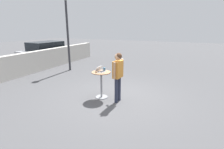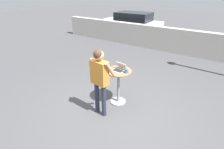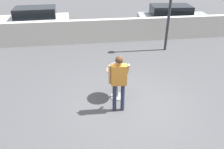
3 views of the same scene
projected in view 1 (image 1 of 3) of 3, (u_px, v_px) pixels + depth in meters
The scene contains 8 objects.
ground_plane at pixel (117, 97), 6.46m from camera, with size 50.00×50.00×0.00m, color #4C4C4F.
pavement_kerb at pixel (10, 67), 8.53m from camera, with size 14.50×0.35×1.17m.
cafe_table at pixel (101, 81), 6.28m from camera, with size 0.69×0.69×0.97m.
laptop at pixel (101, 71), 6.19m from camera, with size 0.33×0.34×0.19m.
coffee_mug at pixel (104, 69), 6.37m from camera, with size 0.12×0.08×0.11m.
standing_person at pixel (118, 71), 5.82m from camera, with size 0.58×0.36×1.71m.
parked_car_near_street at pixel (48, 51), 12.80m from camera, with size 4.27×2.20×1.45m.
street_lamp at pixel (67, 23), 9.71m from camera, with size 0.32×0.32×4.18m.
Camera 1 is at (-5.53, -2.30, 2.55)m, focal length 28.00 mm.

